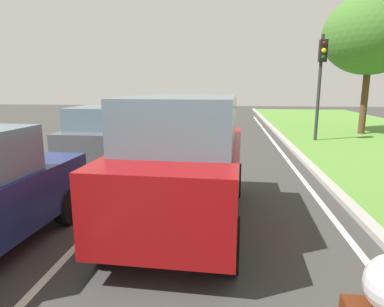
{
  "coord_description": "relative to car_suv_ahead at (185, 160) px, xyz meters",
  "views": [
    {
      "loc": [
        1.61,
        3.45,
        2.46
      ],
      "look_at": [
        0.94,
        9.5,
        1.2
      ],
      "focal_mm": 31.11,
      "sensor_mm": 36.0,
      "label": 1
    }
  ],
  "objects": [
    {
      "name": "lane_line_right_edge",
      "position": [
        2.74,
        4.92,
        -1.16
      ],
      "size": [
        0.12,
        32.0,
        0.01
      ],
      "primitive_type": "cube",
      "color": "silver",
      "rests_on": "ground"
    },
    {
      "name": "lane_line_center",
      "position": [
        -1.56,
        4.92,
        -1.16
      ],
      "size": [
        0.12,
        32.0,
        0.01
      ],
      "primitive_type": "cube",
      "color": "silver",
      "rests_on": "ground"
    },
    {
      "name": "car_suv_ahead",
      "position": [
        0.0,
        0.0,
        0.0
      ],
      "size": [
        2.12,
        4.57,
        2.28
      ],
      "rotation": [
        0.0,
        0.0,
        -0.04
      ],
      "color": "maroon",
      "rests_on": "ground"
    },
    {
      "name": "traffic_light_near_right",
      "position": [
        4.59,
        9.36,
        1.91
      ],
      "size": [
        0.32,
        0.5,
        4.54
      ],
      "color": "#2D2D2D",
      "rests_on": "ground"
    },
    {
      "name": "tree_roadside_far",
      "position": [
        7.41,
        11.84,
        3.65
      ],
      "size": [
        4.45,
        4.45,
        6.72
      ],
      "color": "#4C331E",
      "rests_on": "ground"
    },
    {
      "name": "car_hatchback_far",
      "position": [
        -3.43,
        4.79,
        -0.28
      ],
      "size": [
        1.77,
        3.72,
        1.78
      ],
      "rotation": [
        0.0,
        0.0,
        -0.01
      ],
      "color": "#474C51",
      "rests_on": "ground"
    },
    {
      "name": "curb_right",
      "position": [
        3.24,
        4.92,
        -1.11
      ],
      "size": [
        0.24,
        48.0,
        0.12
      ],
      "primitive_type": "cube",
      "color": "#9E9B93",
      "rests_on": "ground"
    },
    {
      "name": "ground_plane",
      "position": [
        -0.86,
        4.92,
        -1.17
      ],
      "size": [
        60.0,
        60.0,
        0.0
      ],
      "primitive_type": "plane",
      "color": "#383533"
    }
  ]
}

